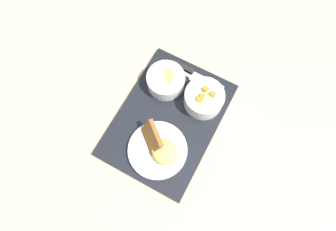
{
  "coord_description": "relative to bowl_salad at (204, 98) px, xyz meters",
  "views": [
    {
      "loc": [
        0.27,
        0.1,
        0.87
      ],
      "look_at": [
        0.0,
        0.0,
        0.04
      ],
      "focal_mm": 32.0,
      "sensor_mm": 36.0,
      "label": 1
    }
  ],
  "objects": [
    {
      "name": "serving_tray",
      "position": [
        0.09,
        -0.08,
        -0.04
      ],
      "size": [
        0.44,
        0.34,
        0.01
      ],
      "color": "black",
      "rests_on": "ground_plane"
    },
    {
      "name": "plate_main",
      "position": [
        0.19,
        -0.07,
        -0.02
      ],
      "size": [
        0.17,
        0.17,
        0.08
      ],
      "color": "white",
      "rests_on": "serving_tray"
    },
    {
      "name": "spoon",
      "position": [
        -0.07,
        -0.08,
        -0.03
      ],
      "size": [
        0.05,
        0.14,
        0.01
      ],
      "rotation": [
        0.0,
        0.0,
        1.38
      ],
      "color": "silver",
      "rests_on": "serving_tray"
    },
    {
      "name": "bowl_salad",
      "position": [
        0.0,
        0.0,
        0.0
      ],
      "size": [
        0.12,
        0.12,
        0.07
      ],
      "color": "white",
      "rests_on": "serving_tray"
    },
    {
      "name": "ground_plane",
      "position": [
        0.09,
        -0.08,
        -0.05
      ],
      "size": [
        4.0,
        4.0,
        0.0
      ],
      "primitive_type": "plane",
      "color": "tan"
    },
    {
      "name": "bowl_soup",
      "position": [
        -0.02,
        -0.13,
        -0.0
      ],
      "size": [
        0.12,
        0.12,
        0.05
      ],
      "color": "white",
      "rests_on": "serving_tray"
    },
    {
      "name": "knife",
      "position": [
        -0.09,
        -0.08,
        -0.03
      ],
      "size": [
        0.04,
        0.18,
        0.02
      ],
      "rotation": [
        0.0,
        0.0,
        1.43
      ],
      "color": "silver",
      "rests_on": "serving_tray"
    }
  ]
}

